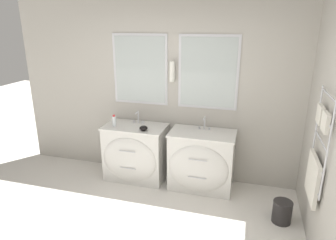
{
  "coord_description": "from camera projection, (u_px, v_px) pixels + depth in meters",
  "views": [
    {
      "loc": [
        1.03,
        -2.04,
        2.26
      ],
      "look_at": [
        0.03,
        1.42,
        1.08
      ],
      "focal_mm": 32.0,
      "sensor_mm": 36.0,
      "label": 1
    }
  ],
  "objects": [
    {
      "name": "wall_right",
      "position": [
        330.0,
        130.0,
        2.81
      ],
      "size": [
        0.13,
        4.05,
        2.6
      ],
      "color": "#B2ADA3",
      "rests_on": "ground_plane"
    },
    {
      "name": "toiletry_bottle",
      "position": [
        114.0,
        121.0,
        4.31
      ],
      "size": [
        0.05,
        0.05,
        0.17
      ],
      "color": "silver",
      "rests_on": "vanity_left"
    },
    {
      "name": "vanity_left",
      "position": [
        135.0,
        153.0,
        4.43
      ],
      "size": [
        0.9,
        0.59,
        0.83
      ],
      "color": "silver",
      "rests_on": "ground_plane"
    },
    {
      "name": "waste_bin",
      "position": [
        282.0,
        211.0,
        3.52
      ],
      "size": [
        0.23,
        0.23,
        0.27
      ],
      "color": "#282626",
      "rests_on": "ground_plane"
    },
    {
      "name": "vanity_right",
      "position": [
        201.0,
        161.0,
        4.17
      ],
      "size": [
        0.9,
        0.59,
        0.83
      ],
      "color": "silver",
      "rests_on": "ground_plane"
    },
    {
      "name": "faucet_left",
      "position": [
        138.0,
        118.0,
        4.43
      ],
      "size": [
        0.17,
        0.12,
        0.19
      ],
      "color": "silver",
      "rests_on": "vanity_left"
    },
    {
      "name": "wall_back",
      "position": [
        178.0,
        91.0,
        4.32
      ],
      "size": [
        5.08,
        0.15,
        2.6
      ],
      "color": "#B2ADA3",
      "rests_on": "ground_plane"
    },
    {
      "name": "amenity_bowl",
      "position": [
        144.0,
        128.0,
        4.14
      ],
      "size": [
        0.12,
        0.12,
        0.07
      ],
      "color": "black",
      "rests_on": "vanity_left"
    },
    {
      "name": "faucet_right",
      "position": [
        204.0,
        124.0,
        4.17
      ],
      "size": [
        0.17,
        0.12,
        0.19
      ],
      "color": "silver",
      "rests_on": "vanity_right"
    }
  ]
}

